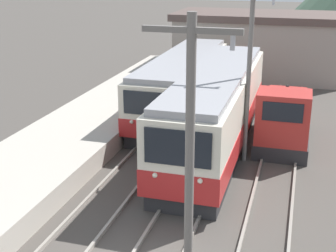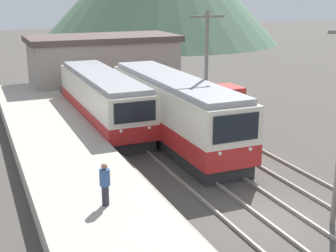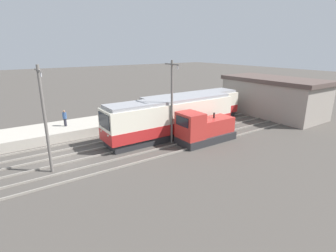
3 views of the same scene
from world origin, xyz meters
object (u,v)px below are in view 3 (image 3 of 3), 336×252
at_px(catenary_mast_near, 45,117).
at_px(catenary_mast_mid, 172,100).
at_px(person_on_platform, 65,118).
at_px(commuter_train_center, 171,119).
at_px(shunting_locomotive, 204,129).
at_px(commuter_train_left, 191,109).

height_order(catenary_mast_near, catenary_mast_mid, same).
height_order(catenary_mast_near, person_on_platform, catenary_mast_near).
bearing_deg(commuter_train_center, catenary_mast_mid, -33.94).
relative_size(shunting_locomotive, catenary_mast_near, 0.77).
xyz_separation_m(catenary_mast_near, person_on_platform, (-7.83, 2.97, -2.25)).
height_order(commuter_train_left, shunting_locomotive, commuter_train_left).
relative_size(commuter_train_center, shunting_locomotive, 2.40).
relative_size(catenary_mast_near, catenary_mast_mid, 1.00).
bearing_deg(catenary_mast_near, catenary_mast_mid, 90.00).
bearing_deg(person_on_platform, catenary_mast_mid, 43.38).
height_order(commuter_train_center, catenary_mast_mid, catenary_mast_mid).
distance_m(catenary_mast_mid, person_on_platform, 11.00).
bearing_deg(person_on_platform, commuter_train_left, 75.07).
bearing_deg(shunting_locomotive, commuter_train_left, 150.58).
bearing_deg(commuter_train_center, catenary_mast_near, -82.46).
xyz_separation_m(commuter_train_center, catenary_mast_near, (1.51, -11.38, 2.28)).
xyz_separation_m(commuter_train_left, catenary_mast_near, (4.31, -16.17, 2.43)).
height_order(commuter_train_center, catenary_mast_near, catenary_mast_near).
xyz_separation_m(commuter_train_left, person_on_platform, (-3.52, -13.20, 0.18)).
xyz_separation_m(shunting_locomotive, catenary_mast_near, (-1.49, -12.90, 2.82)).
relative_size(shunting_locomotive, person_on_platform, 3.54).
xyz_separation_m(catenary_mast_near, catenary_mast_mid, (0.00, 10.37, 0.00)).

